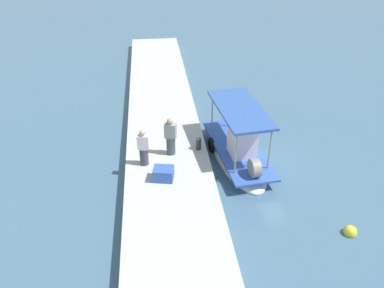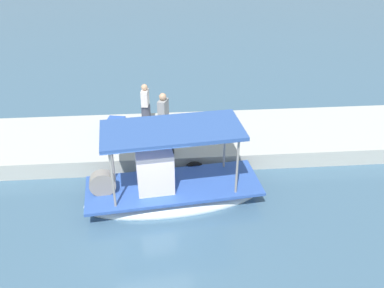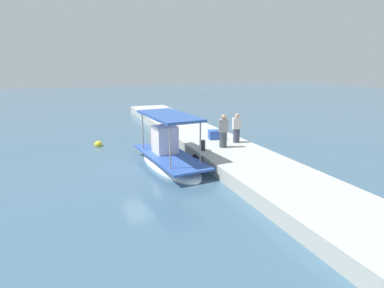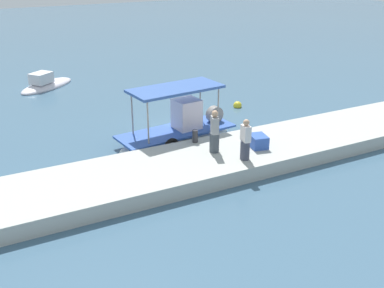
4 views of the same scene
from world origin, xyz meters
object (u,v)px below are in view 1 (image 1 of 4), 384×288
object	(u,v)px
main_fishing_boat	(238,151)
fisherman_by_crate	(144,149)
fisherman_near_bollard	(171,138)
mooring_bollard	(198,144)
cargo_crate	(163,174)
marker_buoy	(350,232)

from	to	relation	value
main_fishing_boat	fisherman_by_crate	bearing A→B (deg)	-79.15
fisherman_near_bollard	fisherman_by_crate	world-z (taller)	fisherman_near_bollard
fisherman_near_bollard	mooring_bollard	size ratio (longest dim) A/B	3.24
cargo_crate	fisherman_by_crate	bearing A→B (deg)	-147.19
fisherman_near_bollard	marker_buoy	bearing A→B (deg)	50.16
fisherman_near_bollard	cargo_crate	size ratio (longest dim) A/B	2.21
main_fishing_boat	fisherman_near_bollard	distance (m)	3.22
cargo_crate	marker_buoy	size ratio (longest dim) A/B	1.67
mooring_bollard	fisherman_by_crate	bearing A→B (deg)	-69.69
fisherman_by_crate	marker_buoy	xyz separation A→B (m)	(4.36, 7.23, -1.27)
main_fishing_boat	fisherman_by_crate	distance (m)	4.42
fisherman_near_bollard	mooring_bollard	bearing A→B (deg)	99.67
fisherman_near_bollard	marker_buoy	world-z (taller)	fisherman_near_bollard
mooring_bollard	marker_buoy	xyz separation A→B (m)	(5.26, 4.79, -0.79)
mooring_bollard	marker_buoy	distance (m)	7.16
main_fishing_boat	mooring_bollard	xyz separation A→B (m)	(-0.09, -1.81, 0.45)
mooring_bollard	cargo_crate	distance (m)	2.67
mooring_bollard	marker_buoy	world-z (taller)	mooring_bollard
fisherman_near_bollard	cargo_crate	xyz separation A→B (m)	(1.85, -0.43, -0.54)
main_fishing_boat	mooring_bollard	bearing A→B (deg)	-92.78
mooring_bollard	cargo_crate	bearing A→B (deg)	-39.16
main_fishing_boat	fisherman_near_bollard	xyz separation A→B (m)	(0.13, -3.06, 0.97)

